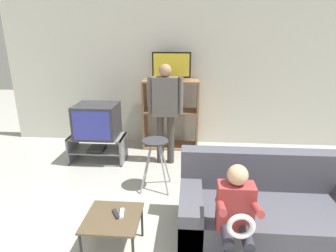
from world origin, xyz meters
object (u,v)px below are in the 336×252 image
(folding_stool, at_px, (155,150))
(remote_control_white, at_px, (122,213))
(media_shelf, at_px, (171,114))
(snack_table, at_px, (113,220))
(remote_control_black, at_px, (116,214))
(couch, at_px, (270,212))
(television_flat, at_px, (171,67))
(television_main, at_px, (97,121))
(person_standing_adult, at_px, (165,105))
(person_seated_child, at_px, (236,215))
(tv_stand, at_px, (98,148))

(folding_stool, height_order, remote_control_white, folding_stool)
(folding_stool, bearing_deg, media_shelf, 86.41)
(snack_table, bearing_deg, remote_control_black, 53.44)
(remote_control_black, height_order, couch, couch)
(television_flat, xyz_separation_m, remote_control_black, (-0.33, -2.66, -1.05))
(television_main, xyz_separation_m, folding_stool, (1.01, -0.78, -0.14))
(person_standing_adult, bearing_deg, folding_stool, -94.22)
(remote_control_white, distance_m, person_standing_adult, 2.04)
(remote_control_white, relative_size, person_seated_child, 0.15)
(person_seated_child, bearing_deg, snack_table, 171.74)
(television_main, distance_m, remote_control_white, 2.12)
(person_seated_child, bearing_deg, tv_stand, 131.03)
(television_flat, bearing_deg, snack_table, -97.50)
(folding_stool, bearing_deg, tv_stand, 142.70)
(media_shelf, distance_m, remote_control_white, 2.66)
(remote_control_black, relative_size, remote_control_white, 1.00)
(media_shelf, bearing_deg, person_seated_child, -75.67)
(television_flat, xyz_separation_m, couch, (1.14, -2.35, -1.17))
(television_main, height_order, remote_control_black, television_main)
(remote_control_black, relative_size, couch, 0.08)
(remote_control_black, height_order, person_standing_adult, person_standing_adult)
(media_shelf, relative_size, couch, 0.68)
(tv_stand, bearing_deg, person_seated_child, -48.97)
(media_shelf, relative_size, person_standing_adult, 0.78)
(television_main, height_order, remote_control_white, television_main)
(couch, bearing_deg, remote_control_black, -167.93)
(television_flat, distance_m, folding_stool, 1.76)
(snack_table, distance_m, remote_control_black, 0.06)
(folding_stool, relative_size, person_standing_adult, 0.44)
(snack_table, bearing_deg, television_flat, 82.50)
(folding_stool, xyz_separation_m, remote_control_white, (-0.17, -1.14, -0.16))
(tv_stand, relative_size, media_shelf, 0.71)
(television_flat, height_order, remote_control_black, television_flat)
(snack_table, xyz_separation_m, remote_control_white, (0.08, 0.04, 0.05))
(television_main, bearing_deg, person_seated_child, -49.25)
(person_standing_adult, bearing_deg, television_flat, 86.32)
(snack_table, bearing_deg, folding_stool, 78.09)
(snack_table, height_order, couch, couch)
(tv_stand, relative_size, television_main, 1.36)
(couch, distance_m, person_seated_child, 0.72)
(television_flat, bearing_deg, remote_control_white, -96.02)
(television_main, relative_size, television_flat, 0.97)
(television_main, xyz_separation_m, media_shelf, (1.10, 0.72, -0.06))
(television_flat, distance_m, person_standing_adult, 0.86)
(folding_stool, height_order, remote_control_black, folding_stool)
(snack_table, distance_m, person_standing_adult, 2.10)
(remote_control_white, height_order, person_seated_child, person_seated_child)
(person_standing_adult, distance_m, person_seated_child, 2.31)
(tv_stand, bearing_deg, television_flat, 32.44)
(remote_control_white, bearing_deg, television_main, 105.35)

